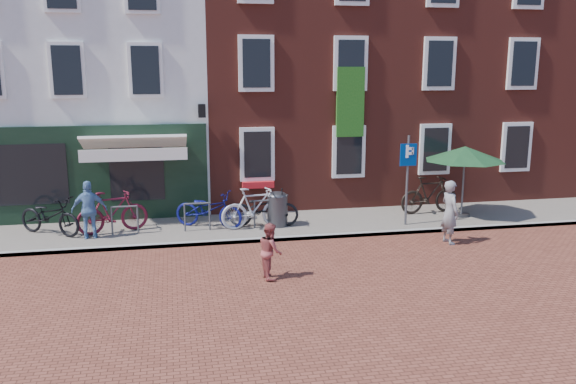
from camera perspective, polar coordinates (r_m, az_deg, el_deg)
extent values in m
plane|color=brown|center=(16.15, -3.16, -4.94)|extent=(80.00, 80.00, 0.00)
cube|color=slate|center=(17.71, -0.64, -3.22)|extent=(24.00, 3.00, 0.10)
cube|color=silver|center=(22.49, -18.89, 10.86)|extent=(8.00, 8.00, 9.00)
cube|color=maroon|center=(22.68, -0.73, 12.75)|extent=(6.00, 8.00, 10.00)
cube|color=maroon|center=(24.49, 13.54, 12.37)|extent=(6.00, 8.00, 10.00)
cube|color=maroon|center=(27.82, 25.97, 10.40)|extent=(7.00, 8.00, 9.00)
cylinder|color=#3D3C3F|center=(17.36, -1.03, -1.84)|extent=(0.60, 0.60, 0.89)
ellipsoid|color=#3D3C3F|center=(17.24, -1.04, -0.18)|extent=(0.60, 0.60, 0.27)
cylinder|color=#4C4C4F|center=(17.65, 11.42, 1.09)|extent=(0.07, 0.07, 2.66)
cube|color=navy|center=(17.50, 11.55, 3.55)|extent=(0.50, 0.04, 0.65)
cylinder|color=#4C4C4F|center=(19.35, 16.38, -2.12)|extent=(0.50, 0.50, 0.08)
cylinder|color=#4C4C4F|center=(19.14, 16.55, 0.79)|extent=(0.06, 0.06, 2.08)
cone|color=#194322|center=(18.98, 16.74, 3.87)|extent=(2.48, 2.48, 0.45)
imported|color=gray|center=(16.49, 15.35, -1.88)|extent=(0.50, 0.69, 1.73)
imported|color=#994341|center=(13.35, -1.71, -5.70)|extent=(0.53, 0.66, 1.28)
imported|color=#5880AE|center=(16.89, -18.64, -1.64)|extent=(0.95, 0.43, 1.60)
imported|color=black|center=(17.71, -22.02, -2.14)|extent=(2.11, 1.74, 1.08)
imported|color=#551020|center=(17.32, -16.59, -1.86)|extent=(2.07, 1.13, 1.20)
imported|color=#0E105A|center=(17.32, -7.67, -1.66)|extent=(2.16, 1.57, 1.08)
imported|color=#BBBBBD|center=(17.11, -3.23, -1.54)|extent=(2.06, 0.86, 1.20)
imported|color=black|center=(17.30, -2.40, -1.58)|extent=(2.15, 1.05, 1.08)
imported|color=black|center=(19.37, 13.50, -0.25)|extent=(2.04, 0.75, 1.20)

